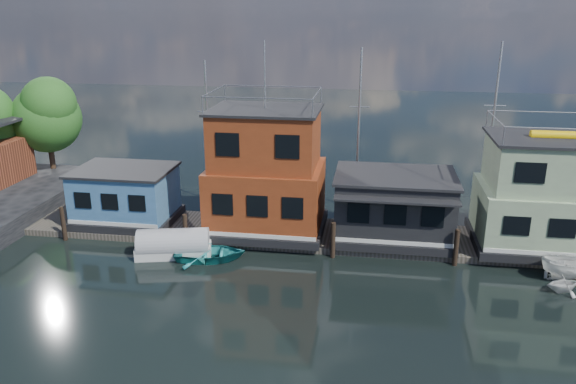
% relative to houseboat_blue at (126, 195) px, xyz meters
% --- Properties ---
extents(ground, '(160.00, 160.00, 0.00)m').
position_rel_houseboat_blue_xyz_m(ground, '(18.00, -12.00, -2.21)').
color(ground, black).
rests_on(ground, ground).
extents(dock, '(48.00, 5.00, 0.40)m').
position_rel_houseboat_blue_xyz_m(dock, '(18.00, 0.00, -2.01)').
color(dock, '#595147').
rests_on(dock, ground).
extents(houseboat_blue, '(6.40, 4.90, 3.66)m').
position_rel_houseboat_blue_xyz_m(houseboat_blue, '(0.00, 0.00, 0.00)').
color(houseboat_blue, black).
rests_on(houseboat_blue, dock).
extents(houseboat_red, '(7.40, 5.90, 11.86)m').
position_rel_houseboat_blue_xyz_m(houseboat_red, '(9.50, 0.00, 1.90)').
color(houseboat_red, black).
rests_on(houseboat_red, dock).
extents(houseboat_dark, '(7.40, 6.10, 4.06)m').
position_rel_houseboat_blue_xyz_m(houseboat_dark, '(17.50, -0.02, 0.21)').
color(houseboat_dark, black).
rests_on(houseboat_dark, dock).
extents(houseboat_green, '(8.40, 5.90, 7.03)m').
position_rel_houseboat_blue_xyz_m(houseboat_green, '(26.50, 0.00, 1.34)').
color(houseboat_green, black).
rests_on(houseboat_green, dock).
extents(pilings, '(42.28, 0.28, 2.20)m').
position_rel_houseboat_blue_xyz_m(pilings, '(17.67, -2.80, -1.11)').
color(pilings, '#2D2116').
rests_on(pilings, ground).
extents(background_masts, '(36.40, 0.16, 12.00)m').
position_rel_houseboat_blue_xyz_m(background_masts, '(22.76, 6.00, 3.35)').
color(background_masts, silver).
rests_on(background_masts, ground).
extents(dinghy_teal, '(4.65, 3.73, 0.86)m').
position_rel_houseboat_blue_xyz_m(dinghy_teal, '(6.94, -4.25, -1.78)').
color(dinghy_teal, teal).
rests_on(dinghy_teal, ground).
extents(tarp_runabout, '(4.66, 2.71, 1.78)m').
position_rel_houseboat_blue_xyz_m(tarp_runabout, '(4.64, -3.97, -1.54)').
color(tarp_runabout, silver).
rests_on(tarp_runabout, ground).
extents(dinghy_white, '(2.34, 2.19, 0.99)m').
position_rel_houseboat_blue_xyz_m(dinghy_white, '(26.15, -5.18, -1.71)').
color(dinghy_white, silver).
rests_on(dinghy_white, ground).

